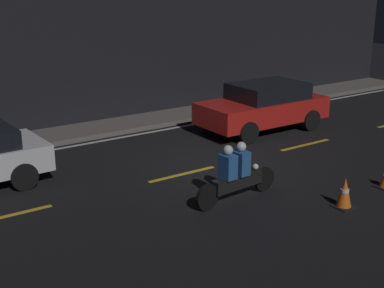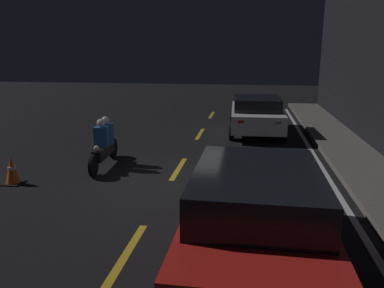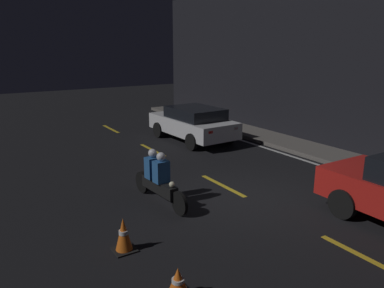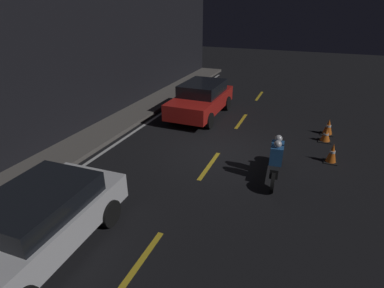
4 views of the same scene
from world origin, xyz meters
TOP-DOWN VIEW (x-y plane):
  - ground_plane at (0.00, 0.00)m, footprint 56.00×56.00m
  - raised_curb at (0.00, 4.97)m, footprint 28.00×1.64m
  - lane_dash_a at (-10.00, 0.00)m, footprint 2.00×0.14m
  - lane_dash_b at (-5.50, 0.00)m, footprint 2.00×0.14m
  - lane_dash_c at (-1.00, 0.00)m, footprint 2.00×0.14m
  - lane_dash_d at (3.50, 0.00)m, footprint 2.00×0.14m
  - lane_solid_kerb at (0.00, 3.90)m, footprint 25.20×0.14m
  - sedan_white at (-5.95, 2.14)m, footprint 4.23×2.14m
  - taxi_red at (3.56, 1.99)m, footprint 4.37×2.05m
  - motorcycle at (-0.96, -2.10)m, footprint 2.36×0.41m
  - traffic_cone_near at (0.78, -3.75)m, footprint 0.43×0.43m

SIDE VIEW (x-z plane):
  - ground_plane at x=0.00m, z-range 0.00..0.00m
  - lane_solid_kerb at x=0.00m, z-range 0.00..0.01m
  - lane_dash_a at x=-10.00m, z-range 0.00..0.01m
  - lane_dash_b at x=-5.50m, z-range 0.00..0.01m
  - lane_dash_c at x=-1.00m, z-range 0.00..0.01m
  - lane_dash_d at x=3.50m, z-range 0.00..0.01m
  - raised_curb at x=0.00m, z-range 0.00..0.16m
  - traffic_cone_near at x=0.78m, z-range -0.01..0.68m
  - motorcycle at x=-0.96m, z-range -0.05..1.31m
  - sedan_white at x=-5.95m, z-range 0.06..1.49m
  - taxi_red at x=3.56m, z-range 0.06..1.63m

